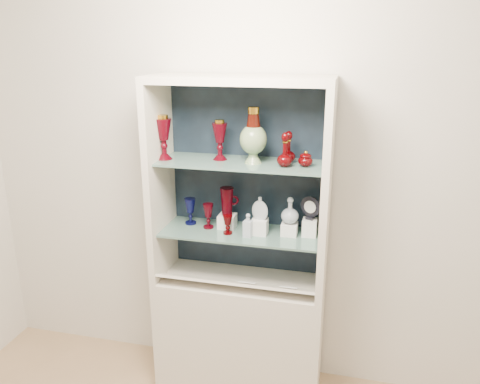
% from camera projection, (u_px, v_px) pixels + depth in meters
% --- Properties ---
extents(wall_back, '(3.50, 0.02, 2.80)m').
position_uv_depth(wall_back, '(248.00, 165.00, 2.81)').
color(wall_back, silver).
rests_on(wall_back, ground).
extents(cabinet_base, '(1.00, 0.40, 0.75)m').
position_uv_depth(cabinet_base, '(240.00, 333.00, 2.92)').
color(cabinet_base, beige).
rests_on(cabinet_base, ground).
extents(cabinet_back_panel, '(0.98, 0.02, 1.15)m').
position_uv_depth(cabinet_back_panel, '(247.00, 179.00, 2.81)').
color(cabinet_back_panel, black).
rests_on(cabinet_back_panel, cabinet_base).
extents(cabinet_side_left, '(0.04, 0.40, 1.15)m').
position_uv_depth(cabinet_side_left, '(160.00, 182.00, 2.74)').
color(cabinet_side_left, beige).
rests_on(cabinet_side_left, cabinet_base).
extents(cabinet_side_right, '(0.04, 0.40, 1.15)m').
position_uv_depth(cabinet_side_right, '(326.00, 194.00, 2.53)').
color(cabinet_side_right, beige).
rests_on(cabinet_side_right, cabinet_base).
extents(cabinet_top_cap, '(1.00, 0.40, 0.04)m').
position_uv_depth(cabinet_top_cap, '(240.00, 80.00, 2.45)').
color(cabinet_top_cap, beige).
rests_on(cabinet_top_cap, cabinet_side_left).
extents(shelf_lower, '(0.92, 0.34, 0.01)m').
position_uv_depth(shelf_lower, '(241.00, 233.00, 2.74)').
color(shelf_lower, slate).
rests_on(shelf_lower, cabinet_side_left).
extents(shelf_upper, '(0.92, 0.34, 0.01)m').
position_uv_depth(shelf_upper, '(241.00, 163.00, 2.61)').
color(shelf_upper, slate).
rests_on(shelf_upper, cabinet_side_left).
extents(label_ledge, '(0.92, 0.17, 0.09)m').
position_uv_depth(label_ledge, '(236.00, 283.00, 2.70)').
color(label_ledge, beige).
rests_on(label_ledge, cabinet_base).
extents(label_card_0, '(0.10, 0.06, 0.03)m').
position_uv_depth(label_card_0, '(289.00, 287.00, 2.62)').
color(label_card_0, white).
rests_on(label_card_0, label_ledge).
extents(label_card_1, '(0.10, 0.06, 0.03)m').
position_uv_depth(label_card_1, '(248.00, 282.00, 2.68)').
color(label_card_1, white).
rests_on(label_card_1, label_ledge).
extents(pedestal_lamp_left, '(0.12, 0.12, 0.25)m').
position_uv_depth(pedestal_lamp_left, '(164.00, 137.00, 2.63)').
color(pedestal_lamp_left, '#43030C').
rests_on(pedestal_lamp_left, shelf_upper).
extents(pedestal_lamp_right, '(0.11, 0.11, 0.23)m').
position_uv_depth(pedestal_lamp_right, '(220.00, 140.00, 2.63)').
color(pedestal_lamp_right, '#43030C').
rests_on(pedestal_lamp_right, shelf_upper).
extents(enamel_urn, '(0.19, 0.19, 0.31)m').
position_uv_depth(enamel_urn, '(253.00, 135.00, 2.54)').
color(enamel_urn, '#07431C').
rests_on(enamel_urn, shelf_upper).
extents(ruby_decanter_a, '(0.10, 0.10, 0.21)m').
position_uv_depth(ruby_decanter_a, '(285.00, 148.00, 2.47)').
color(ruby_decanter_a, '#420001').
rests_on(ruby_decanter_a, shelf_upper).
extents(ruby_decanter_b, '(0.08, 0.08, 0.19)m').
position_uv_depth(ruby_decanter_b, '(289.00, 146.00, 2.56)').
color(ruby_decanter_b, '#420001').
rests_on(ruby_decanter_b, shelf_upper).
extents(lidded_bowl, '(0.10, 0.10, 0.09)m').
position_uv_depth(lidded_bowl, '(306.00, 158.00, 2.50)').
color(lidded_bowl, '#420001').
rests_on(lidded_bowl, shelf_upper).
extents(cobalt_goblet, '(0.08, 0.08, 0.16)m').
position_uv_depth(cobalt_goblet, '(190.00, 211.00, 2.83)').
color(cobalt_goblet, '#080939').
rests_on(cobalt_goblet, shelf_lower).
extents(ruby_goblet_tall, '(0.07, 0.07, 0.15)m').
position_uv_depth(ruby_goblet_tall, '(208.00, 216.00, 2.77)').
color(ruby_goblet_tall, '#43030C').
rests_on(ruby_goblet_tall, shelf_lower).
extents(ruby_goblet_small, '(0.07, 0.07, 0.11)m').
position_uv_depth(ruby_goblet_small, '(228.00, 225.00, 2.69)').
color(ruby_goblet_small, '#420001').
rests_on(ruby_goblet_small, shelf_lower).
extents(riser_ruby_pitcher, '(0.10, 0.10, 0.08)m').
position_uv_depth(riser_ruby_pitcher, '(227.00, 221.00, 2.79)').
color(riser_ruby_pitcher, silver).
rests_on(riser_ruby_pitcher, shelf_lower).
extents(ruby_pitcher, '(0.14, 0.10, 0.17)m').
position_uv_depth(ruby_pitcher, '(227.00, 201.00, 2.75)').
color(ruby_pitcher, '#43030C').
rests_on(ruby_pitcher, riser_ruby_pitcher).
extents(clear_square_bottle, '(0.05, 0.05, 0.14)m').
position_uv_depth(clear_square_bottle, '(248.00, 225.00, 2.65)').
color(clear_square_bottle, '#9DA7B3').
rests_on(clear_square_bottle, shelf_lower).
extents(riser_flat_flask, '(0.09, 0.09, 0.09)m').
position_uv_depth(riser_flat_flask, '(260.00, 226.00, 2.69)').
color(riser_flat_flask, silver).
rests_on(riser_flat_flask, shelf_lower).
extents(flat_flask, '(0.10, 0.06, 0.14)m').
position_uv_depth(flat_flask, '(260.00, 208.00, 2.66)').
color(flat_flask, '#A2ABB5').
rests_on(flat_flask, riser_flat_flask).
extents(riser_clear_round_decanter, '(0.09, 0.09, 0.07)m').
position_uv_depth(riser_clear_round_decanter, '(289.00, 229.00, 2.68)').
color(riser_clear_round_decanter, silver).
rests_on(riser_clear_round_decanter, shelf_lower).
extents(clear_round_decanter, '(0.13, 0.13, 0.15)m').
position_uv_depth(clear_round_decanter, '(290.00, 211.00, 2.65)').
color(clear_round_decanter, '#9DA7B3').
rests_on(clear_round_decanter, riser_clear_round_decanter).
extents(riser_cameo_medallion, '(0.08, 0.08, 0.10)m').
position_uv_depth(riser_cameo_medallion, '(310.00, 227.00, 2.66)').
color(riser_cameo_medallion, silver).
rests_on(riser_cameo_medallion, shelf_lower).
extents(cameo_medallion, '(0.13, 0.08, 0.14)m').
position_uv_depth(cameo_medallion, '(310.00, 208.00, 2.63)').
color(cameo_medallion, black).
rests_on(cameo_medallion, riser_cameo_medallion).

